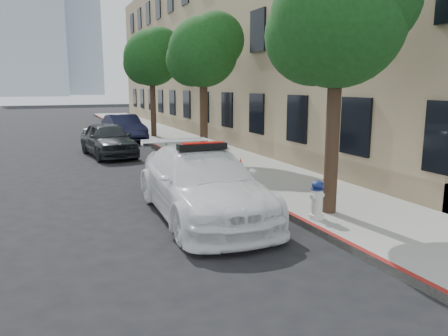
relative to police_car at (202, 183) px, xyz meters
name	(u,v)px	position (x,y,z in m)	size (l,w,h in m)	color
ground	(178,209)	(-0.37, 0.73, -0.77)	(120.00, 120.00, 0.00)	black
sidewalk	(189,146)	(3.23, 10.73, -0.70)	(3.20, 50.00, 0.15)	gray
curb_strip	(157,147)	(1.69, 10.73, -0.70)	(0.12, 50.00, 0.15)	maroon
building	(249,50)	(8.83, 15.73, 4.23)	(8.00, 36.00, 10.00)	tan
tower_right	(74,21)	(8.63, 135.73, 21.23)	(14.00, 14.00, 44.00)	#9EA8B7
tree_near	(339,18)	(2.56, -1.28, 3.50)	(2.92, 2.82, 5.62)	black
tree_mid	(204,51)	(2.56, 6.72, 3.39)	(2.77, 2.64, 5.43)	black
tree_far	(152,57)	(2.56, 14.72, 3.61)	(3.10, 3.00, 5.81)	black
police_car	(202,183)	(0.00, 0.00, 0.00)	(2.38, 5.38, 1.69)	white
parked_car_mid	(108,139)	(-0.69, 9.55, -0.07)	(1.66, 4.13, 1.41)	#202428
parked_car_far	(124,128)	(0.83, 14.40, -0.08)	(1.46, 4.19, 1.38)	black
fire_hydrant	(317,200)	(1.98, -1.58, -0.22)	(0.35, 0.32, 0.82)	silver
traffic_cone	(241,170)	(1.98, 2.21, -0.26)	(0.47, 0.47, 0.74)	black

